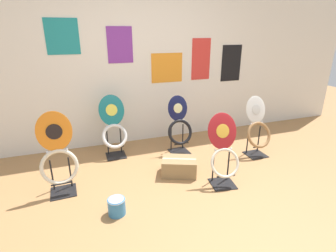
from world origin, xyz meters
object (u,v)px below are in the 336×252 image
(toilet_seat_display_navy_moon, at_px, (179,128))
(paint_can, at_px, (117,206))
(toilet_seat_display_white_plain, at_px, (258,130))
(storage_box, at_px, (179,166))
(toilet_seat_display_teal_sax, at_px, (114,128))
(toilet_seat_display_crimson_swirl, at_px, (223,150))
(toilet_seat_display_orange_sun, at_px, (58,159))

(toilet_seat_display_navy_moon, relative_size, paint_can, 4.79)
(toilet_seat_display_white_plain, xyz_separation_m, paint_can, (-2.17, -0.67, -0.30))
(toilet_seat_display_white_plain, bearing_deg, storage_box, -173.50)
(toilet_seat_display_teal_sax, distance_m, paint_can, 1.41)
(toilet_seat_display_crimson_swirl, xyz_separation_m, paint_can, (-1.30, -0.17, -0.34))
(toilet_seat_display_white_plain, relative_size, paint_can, 4.80)
(toilet_seat_display_crimson_swirl, xyz_separation_m, storage_box, (-0.41, 0.35, -0.33))
(toilet_seat_display_crimson_swirl, xyz_separation_m, toilet_seat_display_navy_moon, (-0.17, 0.96, -0.05))
(toilet_seat_display_teal_sax, distance_m, storage_box, 1.13)
(toilet_seat_display_orange_sun, height_order, toilet_seat_display_navy_moon, toilet_seat_display_orange_sun)
(toilet_seat_display_orange_sun, bearing_deg, toilet_seat_display_teal_sax, 47.11)
(toilet_seat_display_navy_moon, height_order, toilet_seat_display_white_plain, toilet_seat_display_white_plain)
(toilet_seat_display_teal_sax, xyz_separation_m, toilet_seat_display_white_plain, (1.97, -0.68, -0.03))
(storage_box, bearing_deg, toilet_seat_display_orange_sun, 177.66)
(toilet_seat_display_navy_moon, xyz_separation_m, toilet_seat_display_white_plain, (1.04, -0.46, 0.01))
(toilet_seat_display_orange_sun, relative_size, storage_box, 1.87)
(toilet_seat_display_orange_sun, height_order, toilet_seat_display_white_plain, toilet_seat_display_orange_sun)
(toilet_seat_display_crimson_swirl, height_order, toilet_seat_display_white_plain, toilet_seat_display_white_plain)
(toilet_seat_display_orange_sun, height_order, toilet_seat_display_crimson_swirl, toilet_seat_display_orange_sun)
(toilet_seat_display_white_plain, xyz_separation_m, storage_box, (-1.28, -0.15, -0.28))
(toilet_seat_display_navy_moon, bearing_deg, paint_can, -134.94)
(toilet_seat_display_navy_moon, distance_m, paint_can, 1.63)
(toilet_seat_display_white_plain, distance_m, storage_box, 1.32)
(toilet_seat_display_teal_sax, bearing_deg, paint_can, -98.21)
(toilet_seat_display_teal_sax, xyz_separation_m, toilet_seat_display_crimson_swirl, (1.11, -1.18, 0.01))
(paint_can, bearing_deg, toilet_seat_display_crimson_swirl, 7.42)
(toilet_seat_display_orange_sun, distance_m, toilet_seat_display_white_plain, 2.69)
(toilet_seat_display_white_plain, bearing_deg, toilet_seat_display_navy_moon, 155.94)
(toilet_seat_display_orange_sun, xyz_separation_m, paint_can, (0.52, -0.58, -0.33))
(toilet_seat_display_teal_sax, relative_size, storage_box, 1.71)
(toilet_seat_display_teal_sax, height_order, toilet_seat_display_white_plain, toilet_seat_display_teal_sax)
(toilet_seat_display_teal_sax, bearing_deg, toilet_seat_display_white_plain, -19.09)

